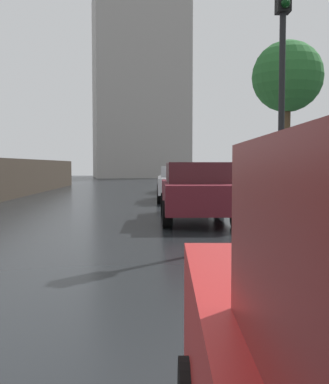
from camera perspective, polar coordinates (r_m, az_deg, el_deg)
car_maroon_near_kerb at (r=11.56m, az=4.06°, el=0.21°), size 1.79×4.27×1.48m
car_green_mid_road at (r=23.50m, az=1.84°, el=1.63°), size 1.82×4.15×1.33m
car_white_behind_camera at (r=17.94m, az=2.14°, el=1.21°), size 1.96×3.92×1.37m
traffic_light at (r=9.27m, az=14.68°, el=16.31°), size 0.26×0.39×4.91m
street_tree_near at (r=17.86m, az=15.25°, el=13.75°), size 2.61×2.61×6.01m
distant_tower at (r=54.19m, az=-3.19°, el=13.44°), size 11.88×10.58×27.15m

